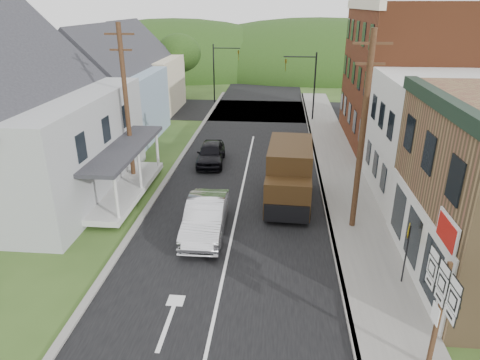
% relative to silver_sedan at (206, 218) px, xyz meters
% --- Properties ---
extents(ground, '(120.00, 120.00, 0.00)m').
position_rel_silver_sedan_xyz_m(ground, '(1.22, -2.33, -0.82)').
color(ground, '#2D4719').
rests_on(ground, ground).
extents(road, '(9.00, 90.00, 0.02)m').
position_rel_silver_sedan_xyz_m(road, '(1.22, 7.67, -0.82)').
color(road, black).
rests_on(road, ground).
extents(cross_road, '(60.00, 9.00, 0.02)m').
position_rel_silver_sedan_xyz_m(cross_road, '(1.22, 24.67, -0.82)').
color(cross_road, black).
rests_on(cross_road, ground).
extents(sidewalk_right, '(2.80, 55.00, 0.15)m').
position_rel_silver_sedan_xyz_m(sidewalk_right, '(7.12, 5.67, -0.74)').
color(sidewalk_right, slate).
rests_on(sidewalk_right, ground).
extents(curb_right, '(0.20, 55.00, 0.15)m').
position_rel_silver_sedan_xyz_m(curb_right, '(5.77, 5.67, -0.74)').
color(curb_right, slate).
rests_on(curb_right, ground).
extents(curb_left, '(0.30, 55.00, 0.12)m').
position_rel_silver_sedan_xyz_m(curb_left, '(-3.43, 5.67, -0.76)').
color(curb_left, slate).
rests_on(curb_left, ground).
extents(storefront_white, '(8.00, 7.00, 6.50)m').
position_rel_silver_sedan_xyz_m(storefront_white, '(12.52, 5.17, 2.43)').
color(storefront_white, silver).
rests_on(storefront_white, ground).
extents(storefront_red, '(8.00, 12.00, 10.00)m').
position_rel_silver_sedan_xyz_m(storefront_red, '(12.52, 14.67, 4.18)').
color(storefront_red, brown).
rests_on(storefront_red, ground).
extents(house_gray, '(10.20, 12.24, 8.35)m').
position_rel_silver_sedan_xyz_m(house_gray, '(-10.78, 3.67, 3.42)').
color(house_gray, '#989B9D').
rests_on(house_gray, ground).
extents(house_blue, '(7.14, 8.16, 7.28)m').
position_rel_silver_sedan_xyz_m(house_blue, '(-9.78, 14.67, 2.87)').
color(house_blue, '#7E94AC').
rests_on(house_blue, ground).
extents(house_cream, '(7.14, 8.16, 7.28)m').
position_rel_silver_sedan_xyz_m(house_cream, '(-10.28, 23.67, 2.87)').
color(house_cream, beige).
rests_on(house_cream, ground).
extents(utility_pole_right, '(1.60, 0.26, 9.00)m').
position_rel_silver_sedan_xyz_m(utility_pole_right, '(6.82, 1.17, 3.84)').
color(utility_pole_right, '#472D19').
rests_on(utility_pole_right, ground).
extents(utility_pole_left, '(1.60, 0.26, 9.00)m').
position_rel_silver_sedan_xyz_m(utility_pole_left, '(-5.28, 5.67, 3.84)').
color(utility_pole_left, '#472D19').
rests_on(utility_pole_left, ground).
extents(traffic_signal_right, '(2.87, 0.20, 6.00)m').
position_rel_silver_sedan_xyz_m(traffic_signal_right, '(5.52, 21.17, 2.94)').
color(traffic_signal_right, black).
rests_on(traffic_signal_right, ground).
extents(traffic_signal_left, '(2.87, 0.20, 6.00)m').
position_rel_silver_sedan_xyz_m(traffic_signal_left, '(-3.08, 28.17, 2.94)').
color(traffic_signal_left, black).
rests_on(traffic_signal_left, ground).
extents(tree_left_c, '(5.80, 5.80, 8.41)m').
position_rel_silver_sedan_xyz_m(tree_left_c, '(-17.78, 17.67, 5.12)').
color(tree_left_c, '#382616').
rests_on(tree_left_c, ground).
extents(tree_left_d, '(4.80, 4.80, 6.94)m').
position_rel_silver_sedan_xyz_m(tree_left_d, '(-7.78, 29.67, 4.07)').
color(tree_left_d, '#382616').
rests_on(tree_left_d, ground).
extents(forested_ridge, '(90.00, 30.00, 16.00)m').
position_rel_silver_sedan_xyz_m(forested_ridge, '(1.22, 52.67, -0.82)').
color(forested_ridge, black).
rests_on(forested_ridge, ground).
extents(silver_sedan, '(1.86, 5.01, 1.64)m').
position_rel_silver_sedan_xyz_m(silver_sedan, '(0.00, 0.00, 0.00)').
color(silver_sedan, silver).
rests_on(silver_sedan, ground).
extents(dark_sedan, '(1.92, 4.29, 1.43)m').
position_rel_silver_sedan_xyz_m(dark_sedan, '(-1.20, 9.25, -0.10)').
color(dark_sedan, black).
rests_on(dark_sedan, ground).
extents(delivery_van, '(2.53, 5.65, 3.10)m').
position_rel_silver_sedan_xyz_m(delivery_van, '(3.83, 3.72, 0.75)').
color(delivery_van, '#33200E').
rests_on(delivery_van, ground).
extents(route_sign_cluster, '(0.22, 2.02, 3.53)m').
position_rel_silver_sedan_xyz_m(route_sign_cluster, '(7.69, -7.29, 1.62)').
color(route_sign_cluster, '#472D19').
rests_on(route_sign_cluster, sidewalk_right).
extents(warning_sign, '(0.30, 0.65, 2.53)m').
position_rel_silver_sedan_xyz_m(warning_sign, '(8.00, -3.18, 0.95)').
color(warning_sign, black).
rests_on(warning_sign, sidewalk_right).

